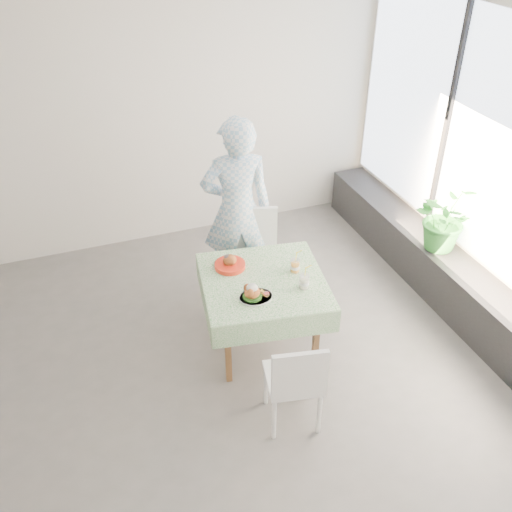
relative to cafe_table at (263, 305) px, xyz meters
name	(u,v)px	position (x,y,z in m)	size (l,w,h in m)	color
floor	(184,388)	(-0.83, -0.27, -0.46)	(6.00, 6.00, 0.00)	#5B5956
ceiling	(149,48)	(-0.83, -0.27, 2.34)	(6.00, 6.00, 0.00)	white
wall_back	(115,128)	(-0.83, 2.23, 0.94)	(6.00, 0.02, 2.80)	silver
wall_right	(510,184)	(2.17, -0.27, 0.94)	(0.02, 5.00, 2.80)	silver
window_ledge	(464,294)	(1.97, -0.27, -0.21)	(0.40, 4.80, 0.50)	black
cafe_table	(263,305)	(0.00, 0.00, 0.00)	(1.19, 1.19, 0.74)	brown
chair_far	(255,277)	(0.15, 0.63, -0.16)	(0.57, 0.57, 0.98)	white
chair_near	(293,395)	(-0.09, -0.89, -0.19)	(0.48, 0.48, 0.87)	white
diner	(237,210)	(0.07, 0.89, 0.48)	(0.69, 0.45, 1.88)	#87B7D8
main_dish	(254,294)	(-0.16, -0.21, 0.33)	(0.28, 0.28, 0.15)	white
juice_cup_orange	(295,266)	(0.30, 0.02, 0.34)	(0.09, 0.09, 0.24)	white
juice_cup_lemonade	(304,282)	(0.28, -0.22, 0.34)	(0.09, 0.09, 0.25)	white
second_dish	(230,264)	(-0.21, 0.28, 0.32)	(0.27, 0.27, 0.13)	red
potted_plant	(443,217)	(1.97, 0.23, 0.37)	(0.60, 0.52, 0.67)	#26732C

